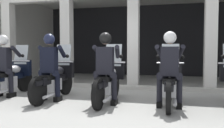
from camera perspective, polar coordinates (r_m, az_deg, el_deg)
ground_plane at (r=8.88m, az=4.77°, el=-4.54°), size 80.00×80.00×0.00m
station_building at (r=10.31m, az=7.17°, el=8.80°), size 10.44×4.59×3.50m
kerb_strip at (r=7.56m, az=4.36°, el=-5.43°), size 9.94×0.24×0.12m
motorcycle_far_left at (r=7.05m, az=-22.35°, el=-2.68°), size 0.62×2.04×1.35m
police_officer_far_left at (r=6.79m, az=-23.86°, el=0.78°), size 0.63×0.61×1.58m
motorcycle_left at (r=6.19m, az=-12.98°, el=-3.30°), size 0.62×2.04×1.35m
police_officer_left at (r=5.91m, az=-14.30°, el=0.63°), size 0.63×0.61×1.58m
motorcycle_center at (r=5.67m, az=-0.70°, el=-3.82°), size 0.62×2.04×1.35m
police_officer_center at (r=5.36m, az=-1.51°, el=0.47°), size 0.63×0.61×1.58m
motorcycle_right at (r=5.50m, az=13.31°, el=-4.12°), size 0.62×2.04×1.35m
police_officer_right at (r=5.18m, az=13.30°, el=0.30°), size 0.63×0.61×1.58m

